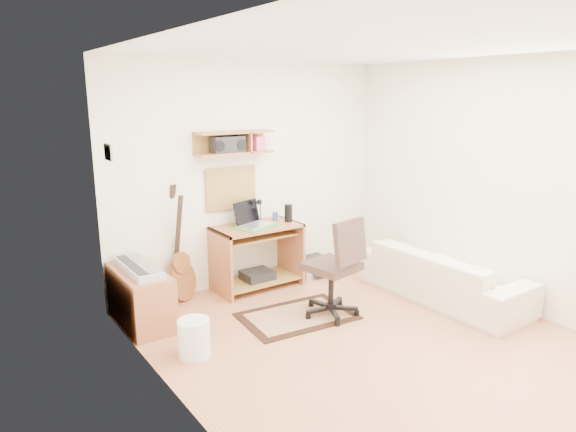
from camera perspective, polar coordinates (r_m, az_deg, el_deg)
floor at (r=4.92m, az=8.72°, el=-13.59°), size 3.60×4.00×0.01m
ceiling at (r=4.41m, az=9.98°, el=18.26°), size 3.60×4.00×0.01m
back_wall at (r=6.06m, az=-4.04°, el=4.66°), size 3.60×0.01×2.60m
left_wall at (r=3.50m, az=-12.40°, el=-2.07°), size 0.01×4.00×2.60m
right_wall at (r=5.88m, az=22.06°, el=3.44°), size 0.01×4.00×2.60m
wall_shelf at (r=5.75m, az=-6.02°, el=8.17°), size 0.90×0.25×0.26m
cork_board at (r=5.91m, az=-6.39°, el=3.12°), size 0.64×0.03×0.49m
wall_photo at (r=4.83m, az=-19.46°, el=6.75°), size 0.02×0.20×0.15m
desk at (r=5.98m, az=-3.48°, el=-4.57°), size 1.00×0.55×0.75m
laptop at (r=5.81m, az=-3.72°, el=0.21°), size 0.47×0.47×0.29m
speaker at (r=6.03m, az=0.04°, el=0.34°), size 0.09×0.09×0.21m
desk_lamp at (r=6.03m, az=-3.08°, el=0.66°), size 0.09×0.09×0.28m
pencil_cup at (r=6.12m, az=-1.44°, el=-0.03°), size 0.07×0.07×0.09m
boombox at (r=5.70m, az=-6.80°, el=7.90°), size 0.37×0.17×0.19m
rug at (r=5.33m, az=1.03°, el=-11.10°), size 1.20×0.86×0.02m
task_chair at (r=5.20m, az=4.89°, el=-5.62°), size 0.63×0.63×1.05m
cabinet at (r=5.29m, az=-16.20°, el=-8.71°), size 0.40×0.90×0.55m
music_keyboard at (r=5.18m, az=-16.42°, el=-5.53°), size 0.25×0.79×0.07m
guitar at (r=5.63m, az=-11.93°, el=-3.11°), size 0.39×0.31×1.29m
waste_basket at (r=4.60m, az=-10.46°, el=-13.27°), size 0.35×0.35×0.33m
printer at (r=6.55m, az=2.70°, el=-5.61°), size 0.48×0.38×0.18m
sofa at (r=5.90m, az=16.93°, el=-5.40°), size 0.56×1.92×0.75m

